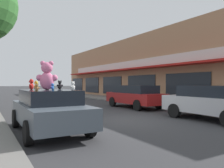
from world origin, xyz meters
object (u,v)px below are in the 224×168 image
teddy_bear_teal (53,86)px  parked_car_far_center (135,95)px  teddy_bear_green (48,87)px  teddy_bear_red (31,84)px  parked_car_far_left (212,102)px  teddy_bear_blue (52,87)px  teddy_bear_brown (37,87)px  teddy_bear_black (60,85)px  teddy_bear_yellow (36,85)px  teddy_bear_white (73,86)px  plush_art_car (49,109)px  teddy_bear_giant (47,76)px

teddy_bear_teal → parked_car_far_center: size_ratio=0.05×
teddy_bear_teal → teddy_bear_green: (-0.20, 0.00, -0.00)m
teddy_bear_red → parked_car_far_left: size_ratio=0.09×
teddy_bear_blue → teddy_bear_teal: size_ratio=0.99×
teddy_bear_brown → teddy_bear_red: bearing=-76.9°
teddy_bear_black → teddy_bear_red: bearing=27.8°
teddy_bear_yellow → teddy_bear_green: size_ratio=1.45×
parked_car_far_center → teddy_bear_red: bearing=-152.9°
teddy_bear_yellow → teddy_bear_brown: size_ratio=1.48×
teddy_bear_white → parked_car_far_left: teddy_bear_white is taller
teddy_bear_blue → parked_car_far_left: teddy_bear_blue is taller
teddy_bear_black → parked_car_far_left: size_ratio=0.08×
plush_art_car → teddy_bear_green: 1.04m
plush_art_car → teddy_bear_teal: (0.33, 0.70, 0.76)m
plush_art_car → teddy_bear_white: (0.47, -1.01, 0.79)m
teddy_bear_yellow → teddy_bear_black: teddy_bear_black is taller
parked_car_far_center → teddy_bear_teal: bearing=-150.5°
teddy_bear_black → parked_car_far_center: size_ratio=0.07×
teddy_bear_blue → teddy_bear_black: 1.08m
teddy_bear_giant → teddy_bear_teal: 0.77m
teddy_bear_brown → teddy_bear_teal: bearing=-101.5°
teddy_bear_black → plush_art_car: bearing=74.4°
teddy_bear_green → teddy_bear_brown: 1.78m
teddy_bear_blue → teddy_bear_red: teddy_bear_red is taller
teddy_bear_yellow → teddy_bear_teal: 0.60m
teddy_bear_white → teddy_bear_green: size_ratio=1.30×
parked_car_far_left → teddy_bear_yellow: bearing=163.1°
teddy_bear_teal → parked_car_far_left: (6.48, -2.04, -0.70)m
plush_art_car → teddy_bear_green: size_ratio=19.96×
teddy_bear_yellow → teddy_bear_brown: 1.76m
teddy_bear_white → parked_car_far_center: size_ratio=0.06×
teddy_bear_yellow → teddy_bear_teal: (0.59, -0.11, -0.04)m
teddy_bear_black → parked_car_far_center: 7.25m
teddy_bear_blue → teddy_bear_green: teddy_bear_blue is taller
teddy_bear_red → teddy_bear_giant: bearing=63.5°
teddy_bear_giant → parked_car_far_left: 7.09m
teddy_bear_blue → teddy_bear_white: 0.89m
teddy_bear_red → teddy_bear_yellow: bearing=153.3°
plush_art_car → teddy_bear_red: size_ratio=11.60×
teddy_bear_blue → teddy_bear_teal: bearing=-154.4°
teddy_bear_giant → teddy_bear_red: 0.72m
teddy_bear_giant → teddy_bear_red: size_ratio=2.62×
teddy_bear_white → teddy_bear_green: 1.74m
teddy_bear_teal → parked_car_far_left: teddy_bear_teal is taller
plush_art_car → teddy_bear_brown: teddy_bear_brown is taller
teddy_bear_teal → teddy_bear_green: teddy_bear_teal is taller
teddy_bear_yellow → teddy_bear_blue: 1.07m
teddy_bear_red → teddy_bear_black: bearing=118.1°
teddy_bear_red → teddy_bear_teal: size_ratio=1.66×
teddy_bear_yellow → teddy_bear_teal: bearing=102.3°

